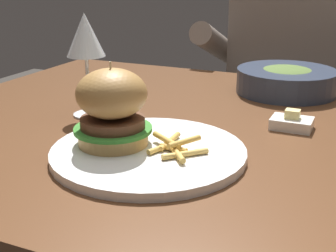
{
  "coord_description": "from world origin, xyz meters",
  "views": [
    {
      "loc": [
        0.22,
        -0.78,
        1.03
      ],
      "look_at": [
        -0.07,
        -0.15,
        0.78
      ],
      "focal_mm": 50.0,
      "sensor_mm": 36.0,
      "label": 1
    }
  ],
  "objects": [
    {
      "name": "burger_sandwich",
      "position": [
        -0.15,
        -0.18,
        0.82
      ],
      "size": [
        0.12,
        0.12,
        0.13
      ],
      "color": "tan",
      "rests_on": "main_plate"
    },
    {
      "name": "dining_table",
      "position": [
        0.0,
        0.0,
        0.65
      ],
      "size": [
        1.28,
        0.91,
        0.74
      ],
      "color": "#56331C",
      "rests_on": "ground"
    },
    {
      "name": "diner_person",
      "position": [
        -0.03,
        0.73,
        0.56
      ],
      "size": [
        0.51,
        0.36,
        1.18
      ],
      "color": "#282833",
      "rests_on": "ground"
    },
    {
      "name": "main_plate",
      "position": [
        -0.09,
        -0.18,
        0.75
      ],
      "size": [
        0.31,
        0.31,
        0.01
      ],
      "primitive_type": "cylinder",
      "color": "white",
      "rests_on": "dining_table"
    },
    {
      "name": "butter_dish",
      "position": [
        0.1,
        0.05,
        0.75
      ],
      "size": [
        0.07,
        0.05,
        0.04
      ],
      "color": "white",
      "rests_on": "dining_table"
    },
    {
      "name": "fries_pile",
      "position": [
        -0.04,
        -0.17,
        0.76
      ],
      "size": [
        0.1,
        0.11,
        0.02
      ],
      "color": "#E0B251",
      "rests_on": "main_plate"
    },
    {
      "name": "soup_bowl",
      "position": [
        0.04,
        0.3,
        0.77
      ],
      "size": [
        0.23,
        0.23,
        0.06
      ],
      "color": "#2D384C",
      "rests_on": "dining_table"
    },
    {
      "name": "wine_glass",
      "position": [
        -0.29,
        -0.04,
        0.89
      ],
      "size": [
        0.07,
        0.07,
        0.2
      ],
      "color": "silver",
      "rests_on": "dining_table"
    }
  ]
}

